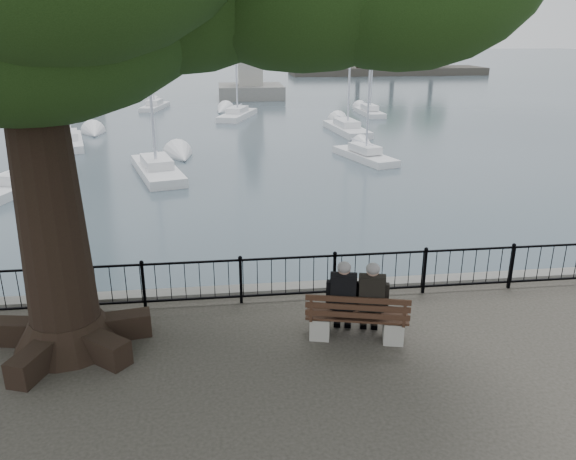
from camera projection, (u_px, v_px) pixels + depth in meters
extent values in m
cube|color=slate|center=(285.00, 310.00, 12.70)|extent=(200.00, 0.40, 1.20)
plane|color=#32424C|center=(224.00, 67.00, 106.37)|extent=(260.00, 260.00, 0.00)
cube|color=black|center=(288.00, 258.00, 11.73)|extent=(22.00, 0.04, 0.04)
cube|color=black|center=(288.00, 294.00, 12.01)|extent=(22.00, 0.04, 0.04)
cube|color=gray|center=(320.00, 325.00, 10.59)|extent=(0.47, 0.54, 0.43)
cube|color=gray|center=(393.00, 330.00, 10.43)|extent=(0.47, 0.54, 0.43)
cube|color=black|center=(357.00, 316.00, 10.42)|extent=(1.95, 0.96, 0.04)
cube|color=black|center=(358.00, 307.00, 10.05)|extent=(1.84, 0.49, 0.42)
cube|color=black|center=(343.00, 308.00, 10.42)|extent=(0.44, 0.40, 0.25)
cube|color=black|center=(343.00, 292.00, 10.18)|extent=(0.51, 0.35, 0.63)
sphere|color=tan|center=(344.00, 269.00, 10.07)|extent=(0.24, 0.24, 0.24)
ellipsoid|color=slate|center=(344.00, 267.00, 10.04)|extent=(0.25, 0.25, 0.21)
cube|color=black|center=(343.00, 318.00, 10.83)|extent=(0.44, 0.53, 0.47)
cube|color=black|center=(370.00, 310.00, 10.36)|extent=(0.44, 0.40, 0.25)
cube|color=black|center=(372.00, 293.00, 10.12)|extent=(0.51, 0.35, 0.63)
sphere|color=tan|center=(373.00, 270.00, 10.01)|extent=(0.24, 0.24, 0.24)
ellipsoid|color=slate|center=(373.00, 269.00, 9.98)|extent=(0.25, 0.25, 0.21)
cube|color=black|center=(369.00, 319.00, 10.77)|extent=(0.44, 0.53, 0.47)
cone|color=black|center=(68.00, 330.00, 10.28)|extent=(1.94, 1.94, 0.57)
cone|color=black|center=(43.00, 163.00, 9.23)|extent=(1.25, 1.25, 6.83)
cube|color=slate|center=(74.00, 84.00, 65.77)|extent=(10.07, 10.07, 1.40)
cube|color=slate|center=(251.00, 92.00, 56.84)|extent=(6.40, 6.40, 1.40)
cube|color=gray|center=(250.00, 65.00, 55.96)|extent=(2.35, 2.77, 4.26)
cube|color=slate|center=(250.00, 41.00, 55.19)|extent=(2.77, 3.19, 0.30)
cube|color=gray|center=(249.00, 31.00, 55.19)|extent=(1.39, 2.35, 1.49)
cube|color=gray|center=(250.00, 23.00, 53.94)|extent=(1.60, 1.07, 1.71)
sphere|color=gray|center=(250.00, 10.00, 53.15)|extent=(1.81, 1.81, 1.81)
cube|color=white|center=(22.00, 187.00, 24.20)|extent=(2.88, 5.24, 0.56)
cube|color=white|center=(20.00, 176.00, 24.03)|extent=(1.61, 2.27, 0.42)
cylinder|color=silver|center=(1.00, 77.00, 22.39)|extent=(0.11, 0.11, 8.65)
cube|color=white|center=(158.00, 173.00, 26.64)|extent=(3.14, 6.14, 0.66)
cube|color=white|center=(157.00, 162.00, 26.47)|extent=(1.80, 2.64, 0.49)
cylinder|color=silver|center=(144.00, 17.00, 24.01)|extent=(0.13, 0.13, 13.22)
cube|color=white|center=(365.00, 158.00, 29.75)|extent=(2.66, 4.90, 0.52)
cube|color=white|center=(365.00, 148.00, 29.59)|extent=(1.49, 2.12, 0.39)
cylinder|color=silver|center=(370.00, 70.00, 27.99)|extent=(0.10, 0.10, 8.46)
cube|color=white|center=(346.00, 131.00, 37.73)|extent=(2.23, 5.90, 0.64)
cube|color=white|center=(347.00, 123.00, 37.56)|extent=(1.43, 2.46, 0.48)
cylinder|color=silver|center=(350.00, 57.00, 35.83)|extent=(0.13, 0.13, 8.96)
cube|color=white|center=(68.00, 144.00, 33.44)|extent=(2.96, 6.00, 0.64)
cube|color=white|center=(67.00, 135.00, 33.27)|extent=(1.71, 2.57, 0.48)
cylinder|color=silver|center=(53.00, 39.00, 31.14)|extent=(0.13, 0.13, 11.30)
cube|color=white|center=(238.00, 117.00, 43.96)|extent=(3.43, 5.98, 0.64)
cube|color=white|center=(237.00, 110.00, 43.79)|extent=(1.89, 2.61, 0.48)
cylinder|color=silver|center=(235.00, 39.00, 41.71)|extent=(0.13, 0.13, 11.01)
cube|color=white|center=(369.00, 114.00, 45.60)|extent=(1.52, 4.86, 0.54)
cube|color=white|center=(370.00, 107.00, 45.43)|extent=(1.05, 2.00, 0.40)
cylinder|color=silver|center=(373.00, 59.00, 43.91)|extent=(0.11, 0.11, 7.97)
cube|color=white|center=(155.00, 108.00, 48.96)|extent=(2.26, 5.10, 0.55)
cube|color=white|center=(155.00, 102.00, 48.79)|extent=(1.36, 2.16, 0.41)
cylinder|color=silver|center=(150.00, 44.00, 46.92)|extent=(0.11, 0.11, 10.06)
cube|color=#2E2B25|center=(386.00, 71.00, 87.56)|extent=(30.00, 8.00, 1.20)
cylinder|color=black|center=(359.00, 55.00, 84.28)|extent=(0.70, 0.70, 4.00)
ellipsoid|color=#193912|center=(360.00, 27.00, 82.94)|extent=(5.20, 5.20, 4.16)
cylinder|color=black|center=(394.00, 54.00, 86.84)|extent=(0.70, 0.70, 4.00)
ellipsoid|color=#193912|center=(395.00, 27.00, 85.49)|extent=(5.20, 5.20, 4.16)
cylinder|color=black|center=(433.00, 54.00, 86.59)|extent=(0.70, 0.70, 4.00)
ellipsoid|color=#193912|center=(436.00, 27.00, 85.25)|extent=(5.20, 5.20, 4.16)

